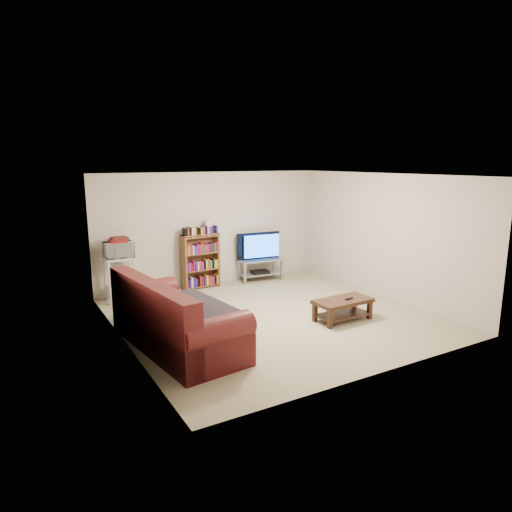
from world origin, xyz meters
TOP-DOWN VIEW (x-y plane):
  - floor at (0.00, 0.00)m, footprint 5.00×5.00m
  - ceiling at (0.00, 0.00)m, footprint 5.00×5.00m
  - wall_back at (0.00, 2.50)m, footprint 5.00×0.00m
  - wall_front at (0.00, -2.50)m, footprint 5.00×0.00m
  - wall_left at (-2.50, 0.00)m, footprint 0.00×5.00m
  - wall_right at (2.50, 0.00)m, footprint 0.00×5.00m
  - sofa at (-1.96, -0.43)m, footprint 1.32×2.50m
  - blanket at (-1.75, -0.57)m, footprint 1.15×1.36m
  - cat at (-1.78, -0.35)m, footprint 0.34×0.68m
  - coffee_table at (0.92, -0.74)m, footprint 1.01×0.53m
  - remote at (1.01, -0.79)m, footprint 0.17×0.07m
  - tv_stand at (1.04, 2.20)m, footprint 0.99×0.52m
  - television at (1.04, 2.20)m, footprint 1.04×0.23m
  - dvd_player at (1.04, 2.20)m, footprint 0.41×0.30m
  - bookshelf at (-0.35, 2.30)m, footprint 0.81×0.29m
  - shelf_clutter at (-0.25, 2.32)m, footprint 0.59×0.21m
  - microwave_stand at (-2.04, 2.18)m, footprint 0.53×0.39m
  - microwave at (-2.04, 2.18)m, footprint 0.53×0.36m
  - game_boxes at (-2.04, 2.18)m, footprint 0.31×0.27m

SIDE VIEW (x-z plane):
  - floor at x=0.00m, z-range 0.00..0.00m
  - dvd_player at x=1.04m, z-range 0.16..0.22m
  - coffee_table at x=0.92m, z-range 0.07..0.43m
  - tv_stand at x=1.04m, z-range 0.09..0.56m
  - sofa at x=-1.96m, z-range -0.16..0.86m
  - remote at x=1.01m, z-range 0.36..0.38m
  - microwave_stand at x=-2.04m, z-range 0.12..0.97m
  - blanket at x=-1.75m, z-range 0.49..0.68m
  - bookshelf at x=-0.35m, z-range 0.02..1.17m
  - cat at x=-1.78m, z-range 0.55..0.74m
  - television at x=1.04m, z-range 0.48..1.07m
  - microwave at x=-2.04m, z-range 0.85..1.14m
  - game_boxes at x=-2.04m, z-range 1.14..1.19m
  - wall_back at x=0.00m, z-range -1.30..3.70m
  - wall_front at x=0.00m, z-range -1.30..3.70m
  - wall_left at x=-2.50m, z-range -1.30..3.70m
  - wall_right at x=2.50m, z-range -1.30..3.70m
  - shelf_clutter at x=-0.25m, z-range 1.12..1.40m
  - ceiling at x=0.00m, z-range 2.40..2.40m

